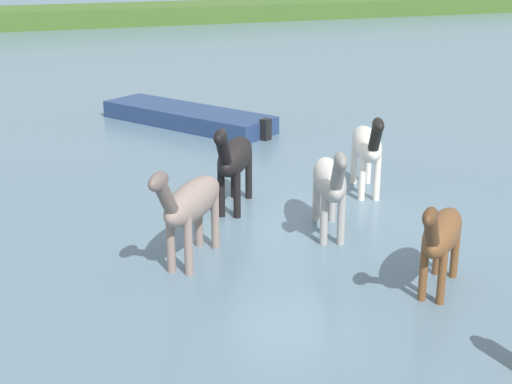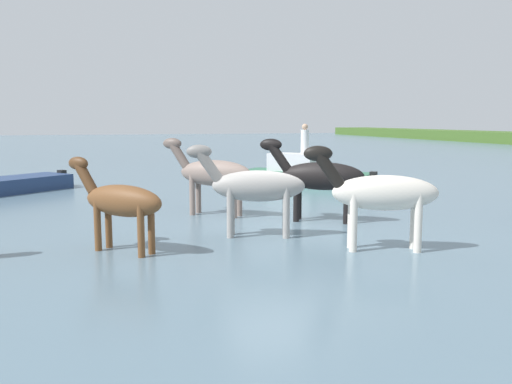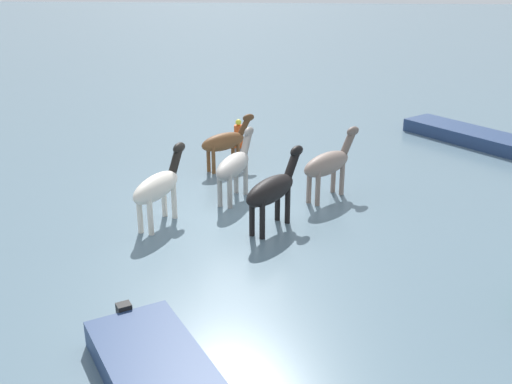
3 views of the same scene
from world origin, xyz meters
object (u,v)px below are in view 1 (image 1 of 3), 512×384
horse_chestnut_trailing (191,203)px  boat_skiff_near (188,119)px  horse_dun_straggler (367,145)px  horse_lead (234,158)px  horse_rear_stallion (330,181)px  horse_gray_outer (441,234)px

horse_chestnut_trailing → boat_skiff_near: size_ratio=0.39×
horse_dun_straggler → horse_lead: (-3.18, 0.04, 0.01)m
horse_dun_straggler → horse_chestnut_trailing: bearing=-44.5°
horse_rear_stallion → horse_chestnut_trailing: (-2.89, -0.34, 0.02)m
horse_lead → horse_gray_outer: 5.28m
horse_lead → boat_skiff_near: size_ratio=0.42×
horse_rear_stallion → horse_dun_straggler: horse_dun_straggler is taller
horse_dun_straggler → horse_chestnut_trailing: horse_chestnut_trailing is taller
horse_chestnut_trailing → horse_rear_stallion: bearing=135.6°
horse_chestnut_trailing → boat_skiff_near: horse_chestnut_trailing is taller
horse_lead → boat_skiff_near: (1.04, 7.76, -0.96)m
horse_rear_stallion → horse_dun_straggler: size_ratio=0.99×
horse_rear_stallion → horse_gray_outer: 2.94m
horse_dun_straggler → boat_skiff_near: horse_dun_straggler is taller
horse_rear_stallion → horse_gray_outer: size_ratio=1.35×
horse_chestnut_trailing → boat_skiff_near: 10.53m
horse_dun_straggler → horse_lead: size_ratio=1.05×
horse_chestnut_trailing → horse_lead: 2.88m
horse_chestnut_trailing → horse_lead: bearing=-175.1°
boat_skiff_near → horse_rear_stallion: bearing=148.5°
horse_chestnut_trailing → horse_gray_outer: horse_chestnut_trailing is taller
horse_chestnut_trailing → boat_skiff_near: bearing=-155.7°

